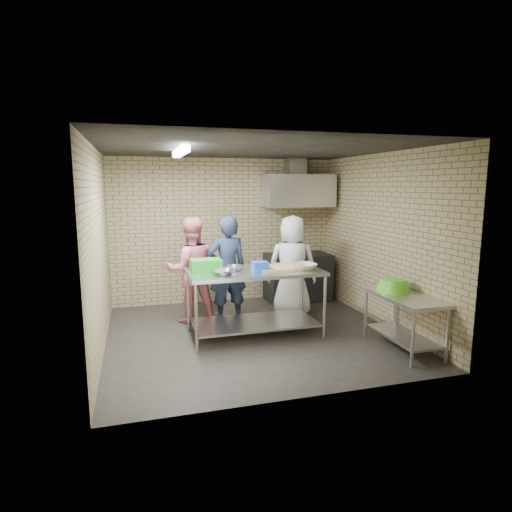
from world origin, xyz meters
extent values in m
plane|color=black|center=(0.00, 0.00, 0.00)|extent=(4.20, 4.20, 0.00)
plane|color=black|center=(0.00, 0.00, 2.70)|extent=(4.20, 4.20, 0.00)
cube|color=tan|center=(0.00, 2.00, 1.35)|extent=(4.20, 0.06, 2.70)
cube|color=tan|center=(0.00, -2.00, 1.35)|extent=(4.20, 0.06, 2.70)
cube|color=tan|center=(-2.10, 0.00, 1.35)|extent=(0.06, 4.00, 2.70)
cube|color=tan|center=(2.10, 0.00, 1.35)|extent=(0.06, 4.00, 2.70)
cube|color=#B7B8BE|center=(0.02, 0.01, 0.49)|extent=(1.95, 0.97, 0.97)
cube|color=silver|center=(1.80, -1.10, 0.38)|extent=(0.60, 1.20, 0.75)
cube|color=black|center=(1.35, 1.65, 0.45)|extent=(1.20, 0.70, 0.90)
cube|color=silver|center=(1.35, 1.70, 2.10)|extent=(1.30, 0.60, 0.60)
cube|color=#A5A8AD|center=(1.35, 1.85, 2.55)|extent=(0.35, 0.30, 0.30)
cube|color=#3F2B19|center=(1.65, 1.89, 1.92)|extent=(0.80, 0.20, 0.04)
cube|color=white|center=(-1.00, 0.00, 2.64)|extent=(0.10, 1.25, 0.08)
cube|color=green|center=(-0.68, 0.13, 1.06)|extent=(0.43, 0.32, 0.17)
cube|color=blue|center=(0.07, -0.09, 1.05)|extent=(0.22, 0.22, 0.14)
cube|color=tan|center=(0.37, -0.01, 0.99)|extent=(0.60, 0.45, 0.03)
imported|color=#AAACB1|center=(-0.48, -0.19, 1.01)|extent=(0.34, 0.34, 0.07)
imported|color=silver|center=(-0.28, 0.06, 1.01)|extent=(0.26, 0.26, 0.07)
imported|color=beige|center=(0.72, -0.14, 1.02)|extent=(0.42, 0.42, 0.09)
cylinder|color=#B22619|center=(1.40, 1.89, 2.03)|extent=(0.07, 0.07, 0.18)
cylinder|color=green|center=(1.80, 1.89, 2.02)|extent=(0.06, 0.06, 0.15)
imported|color=#131B31|center=(-0.23, 0.70, 0.86)|extent=(0.65, 0.45, 1.72)
imported|color=pink|center=(-0.79, 0.90, 0.85)|extent=(0.86, 0.68, 1.70)
imported|color=silver|center=(0.90, 0.77, 0.86)|extent=(0.96, 0.76, 1.71)
camera|label=1|loc=(-1.62, -5.84, 2.19)|focal=29.79mm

